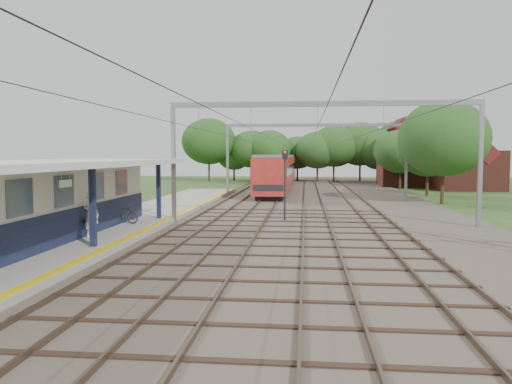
{
  "coord_description": "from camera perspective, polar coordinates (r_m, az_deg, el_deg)",
  "views": [
    {
      "loc": [
        2.58,
        -13.1,
        4.03
      ],
      "look_at": [
        -0.64,
        19.24,
        1.6
      ],
      "focal_mm": 35.0,
      "sensor_mm": 36.0,
      "label": 1
    }
  ],
  "objects": [
    {
      "name": "platform",
      "position": [
        29.16,
        -14.61,
        -3.46
      ],
      "size": [
        5.0,
        52.0,
        0.35
      ],
      "primitive_type": "cube",
      "color": "gray",
      "rests_on": "ground"
    },
    {
      "name": "canopy",
      "position": [
        21.72,
        -22.79,
        2.93
      ],
      "size": [
        6.4,
        20.0,
        3.44
      ],
      "color": "#111635",
      "rests_on": "platform"
    },
    {
      "name": "train",
      "position": [
        60.02,
        2.75,
        2.52
      ],
      "size": [
        3.01,
        37.44,
        3.94
      ],
      "color": "black",
      "rests_on": "ballast_bed"
    },
    {
      "name": "ballast_bed",
      "position": [
        43.3,
        7.55,
        -1.04
      ],
      "size": [
        18.0,
        90.0,
        0.1
      ],
      "primitive_type": "cube",
      "color": "#473D33",
      "rests_on": "ground"
    },
    {
      "name": "rail_tracks",
      "position": [
        43.28,
        4.24,
        -0.85
      ],
      "size": [
        11.8,
        88.0,
        0.15
      ],
      "color": "brown",
      "rests_on": "ballast_bed"
    },
    {
      "name": "house_far",
      "position": [
        66.47,
        17.37,
        3.39
      ],
      "size": [
        8.0,
        6.12,
        8.66
      ],
      "color": "brown",
      "rests_on": "ground"
    },
    {
      "name": "house_near",
      "position": [
        61.91,
        23.03,
        2.97
      ],
      "size": [
        7.0,
        6.12,
        7.89
      ],
      "color": "brown",
      "rests_on": "ground"
    },
    {
      "name": "bicycle",
      "position": [
        27.63,
        -14.89,
        -2.5
      ],
      "size": [
        1.66,
        0.56,
        0.98
      ],
      "primitive_type": "imported",
      "rotation": [
        0.0,
        0.0,
        1.51
      ],
      "color": "black",
      "rests_on": "platform"
    },
    {
      "name": "signal_post",
      "position": [
        29.76,
        3.32,
        1.71
      ],
      "size": [
        0.34,
        0.3,
        4.3
      ],
      "rotation": [
        0.0,
        0.0,
        -0.36
      ],
      "color": "black",
      "rests_on": "ground"
    },
    {
      "name": "tree_band",
      "position": [
        70.23,
        6.75,
        4.97
      ],
      "size": [
        31.72,
        30.88,
        8.82
      ],
      "color": "#382619",
      "rests_on": "ground"
    },
    {
      "name": "catenary_system",
      "position": [
        38.42,
        6.94,
        6.46
      ],
      "size": [
        17.22,
        88.0,
        7.0
      ],
      "color": "gray",
      "rests_on": "ground"
    },
    {
      "name": "person",
      "position": [
        23.36,
        -18.35,
        -2.45
      ],
      "size": [
        0.85,
        0.65,
        2.06
      ],
      "primitive_type": "imported",
      "rotation": [
        0.0,
        0.0,
        2.91
      ],
      "color": "white",
      "rests_on": "platform"
    },
    {
      "name": "station_building",
      "position": [
        23.22,
        -23.91,
        -0.99
      ],
      "size": [
        3.41,
        18.0,
        3.4
      ],
      "color": "beige",
      "rests_on": "platform"
    },
    {
      "name": "ground",
      "position": [
        13.94,
        -5.34,
        -12.54
      ],
      "size": [
        160.0,
        160.0,
        0.0
      ],
      "primitive_type": "plane",
      "color": "#2D4C1E",
      "rests_on": "ground"
    },
    {
      "name": "yellow_stripe",
      "position": [
        28.44,
        -10.35,
        -3.22
      ],
      "size": [
        0.45,
        52.0,
        0.01
      ],
      "primitive_type": "cube",
      "color": "yellow",
      "rests_on": "platform"
    }
  ]
}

